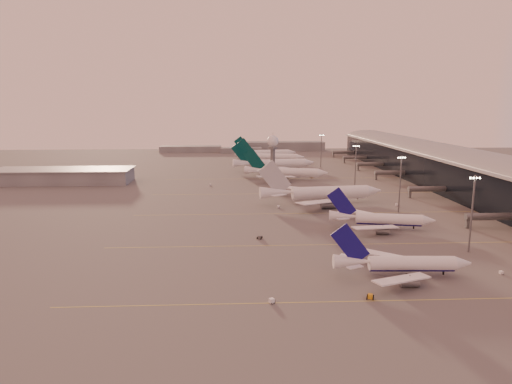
{
  "coord_description": "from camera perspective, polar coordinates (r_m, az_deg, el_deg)",
  "views": [
    {
      "loc": [
        -16.78,
        -136.4,
        46.57
      ],
      "look_at": [
        -7.24,
        62.7,
        8.19
      ],
      "focal_mm": 32.0,
      "sensor_mm": 36.0,
      "label": 1
    }
  ],
  "objects": [
    {
      "name": "ground",
      "position": [
        145.11,
        4.08,
        -7.85
      ],
      "size": [
        700.0,
        700.0,
        0.0
      ],
      "primitive_type": "plane",
      "color": "#595656",
      "rests_on": "ground"
    },
    {
      "name": "taxiway_markings",
      "position": [
        203.41,
        10.64,
        -2.53
      ],
      "size": [
        180.0,
        185.25,
        0.02
      ],
      "color": "#D6CC4B",
      "rests_on": "ground"
    },
    {
      "name": "terminal",
      "position": [
        278.57,
        23.89,
        2.53
      ],
      "size": [
        57.0,
        362.0,
        23.04
      ],
      "color": "black",
      "rests_on": "ground"
    },
    {
      "name": "hangar",
      "position": [
        298.06,
        -22.99,
        1.88
      ],
      "size": [
        82.0,
        27.0,
        8.5
      ],
      "color": "slate",
      "rests_on": "ground"
    },
    {
      "name": "radar_tower",
      "position": [
        258.6,
        2.11,
        5.2
      ],
      "size": [
        6.4,
        6.4,
        31.1
      ],
      "color": "#5B5E63",
      "rests_on": "ground"
    },
    {
      "name": "mast_a",
      "position": [
        158.98,
        25.41,
        -2.09
      ],
      "size": [
        3.6,
        0.56,
        25.0
      ],
      "color": "#5B5E63",
      "rests_on": "ground"
    },
    {
      "name": "mast_b",
      "position": [
        207.04,
        17.58,
        1.26
      ],
      "size": [
        3.6,
        0.56,
        25.0
      ],
      "color": "#5B5E63",
      "rests_on": "ground"
    },
    {
      "name": "mast_c",
      "position": [
        257.39,
        12.34,
        3.32
      ],
      "size": [
        3.6,
        0.56,
        25.0
      ],
      "color": "#5B5E63",
      "rests_on": "ground"
    },
    {
      "name": "mast_d",
      "position": [
        344.15,
        8.15,
        5.31
      ],
      "size": [
        3.6,
        0.56,
        25.0
      ],
      "color": "#5B5E63",
      "rests_on": "ground"
    },
    {
      "name": "distant_horizon",
      "position": [
        463.92,
        -0.34,
        5.62
      ],
      "size": [
        165.0,
        37.5,
        9.0
      ],
      "color": "slate",
      "rests_on": "ground"
    },
    {
      "name": "narrowbody_near",
      "position": [
        132.72,
        17.76,
        -8.77
      ],
      "size": [
        38.85,
        30.98,
        15.17
      ],
      "color": "white",
      "rests_on": "ground"
    },
    {
      "name": "narrowbody_mid",
      "position": [
        179.54,
        15.37,
        -3.48
      ],
      "size": [
        39.86,
        31.51,
        15.74
      ],
      "color": "white",
      "rests_on": "ground"
    },
    {
      "name": "widebody_white",
      "position": [
        220.13,
        8.27,
        -0.44
      ],
      "size": [
        60.79,
        48.45,
        21.42
      ],
      "color": "white",
      "rests_on": "ground"
    },
    {
      "name": "greentail_a",
      "position": [
        287.84,
        3.78,
        2.26
      ],
      "size": [
        52.91,
        42.27,
        19.49
      ],
      "color": "white",
      "rests_on": "ground"
    },
    {
      "name": "greentail_b",
      "position": [
        325.21,
        2.3,
        3.34
      ],
      "size": [
        59.96,
        48.16,
        21.82
      ],
      "color": "white",
      "rests_on": "ground"
    },
    {
      "name": "greentail_c",
      "position": [
        369.96,
        1.89,
        4.21
      ],
      "size": [
        54.72,
        43.82,
        20.02
      ],
      "color": "white",
      "rests_on": "ground"
    },
    {
      "name": "greentail_d",
      "position": [
        400.17,
        1.23,
        4.72
      ],
      "size": [
        54.73,
        44.0,
        19.9
      ],
      "color": "white",
      "rests_on": "ground"
    },
    {
      "name": "gsv_truck_a",
      "position": [
        111.57,
        2.19,
        -13.09
      ],
      "size": [
        6.25,
        4.61,
        2.4
      ],
      "color": "white",
      "rests_on": "ground"
    },
    {
      "name": "gsv_tug_near",
      "position": [
        117.07,
        14.09,
        -12.58
      ],
      "size": [
        3.58,
        4.5,
        1.12
      ],
      "color": "gold",
      "rests_on": "ground"
    },
    {
      "name": "gsv_catering_a",
      "position": [
        145.73,
        28.42,
        -8.35
      ],
      "size": [
        4.61,
        2.52,
        3.62
      ],
      "color": "white",
      "rests_on": "ground"
    },
    {
      "name": "gsv_tug_mid",
      "position": [
        161.22,
        0.45,
        -5.68
      ],
      "size": [
        4.47,
        3.46,
        1.12
      ],
      "color": "#5A5D60",
      "rests_on": "ground"
    },
    {
      "name": "gsv_truck_b",
      "position": [
        198.91,
        16.75,
        -2.74
      ],
      "size": [
        6.3,
        2.6,
        2.5
      ],
      "color": "white",
      "rests_on": "ground"
    },
    {
      "name": "gsv_truck_c",
      "position": [
        208.53,
        2.94,
        -1.68
      ],
      "size": [
        6.14,
        3.55,
        2.34
      ],
      "color": "white",
      "rests_on": "ground"
    },
    {
      "name": "gsv_catering_b",
      "position": [
        221.78,
        17.24,
        -1.16
      ],
      "size": [
        5.56,
        3.36,
        4.25
      ],
      "color": "white",
      "rests_on": "ground"
    },
    {
      "name": "gsv_tug_far",
      "position": [
        250.63,
        6.61,
        0.25
      ],
      "size": [
        4.0,
        4.66,
        1.14
      ],
      "color": "white",
      "rests_on": "ground"
    },
    {
      "name": "gsv_truck_d",
      "position": [
        266.92,
        -5.77,
        1.02
      ],
      "size": [
        2.73,
        5.34,
        2.05
      ],
      "color": "white",
      "rests_on": "ground"
    },
    {
      "name": "gsv_tug_hangar",
      "position": [
        295.78,
        6.99,
        1.86
      ],
      "size": [
        3.76,
        2.6,
        0.99
      ],
      "color": "gold",
      "rests_on": "ground"
    }
  ]
}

